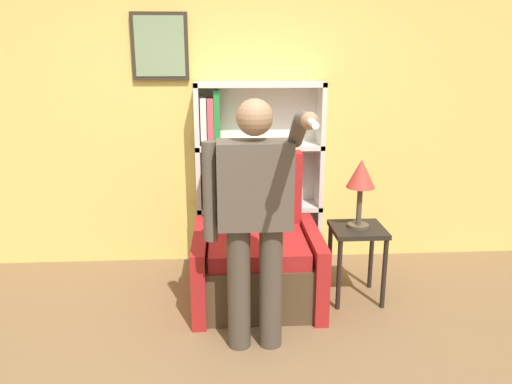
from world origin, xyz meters
TOP-DOWN VIEW (x-y plane):
  - wall_back at (-0.01, 2.03)m, footprint 8.00×0.11m
  - bookcase at (0.13, 1.87)m, footprint 1.10×0.28m
  - armchair at (0.17, 1.21)m, footprint 0.97×0.89m
  - person_standing at (0.12, 0.51)m, footprint 0.61×0.78m
  - side_table at (0.95, 1.14)m, footprint 0.40×0.40m
  - table_lamp at (0.95, 1.14)m, footprint 0.22×0.22m

SIDE VIEW (x-z plane):
  - armchair at x=0.17m, z-range -0.21..0.90m
  - side_table at x=0.95m, z-range 0.18..0.77m
  - bookcase at x=0.13m, z-range -0.02..1.63m
  - person_standing at x=0.12m, z-range 0.13..1.75m
  - table_lamp at x=0.95m, z-range 0.72..1.25m
  - wall_back at x=-0.01m, z-range 0.00..2.80m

